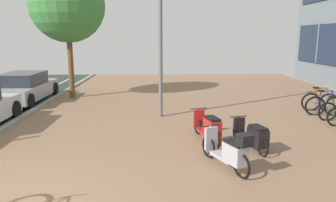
{
  "coord_description": "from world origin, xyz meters",
  "views": [
    {
      "loc": [
        2.44,
        -4.76,
        2.87
      ],
      "look_at": [
        2.71,
        3.32,
        1.25
      ],
      "focal_mm": 34.68,
      "sensor_mm": 36.0,
      "label": 1
    }
  ],
  "objects": [
    {
      "name": "bicycle_rack_04",
      "position": [
        8.59,
        5.93,
        0.33
      ],
      "size": [
        1.28,
        0.48,
        0.94
      ],
      "color": "black",
      "rests_on": "ground"
    },
    {
      "name": "bicycle_rack_05",
      "position": [
        8.58,
        6.67,
        0.36
      ],
      "size": [
        1.43,
        0.48,
        1.03
      ],
      "color": "black",
      "rests_on": "ground"
    },
    {
      "name": "parked_car_far",
      "position": [
        -3.54,
        9.75,
        0.61
      ],
      "size": [
        1.9,
        4.26,
        1.28
      ],
      "color": "#A2A4A9",
      "rests_on": "ground"
    },
    {
      "name": "bicycle_rack_06",
      "position": [
        8.76,
        7.41,
        0.36
      ],
      "size": [
        1.4,
        0.48,
        1.02
      ],
      "color": "black",
      "rests_on": "ground"
    },
    {
      "name": "street_tree",
      "position": [
        -1.61,
        10.57,
        4.26
      ],
      "size": [
        3.4,
        3.4,
        5.97
      ],
      "color": "brown",
      "rests_on": "ground"
    },
    {
      "name": "lamp_post",
      "position": [
        2.55,
        6.72,
        3.65
      ],
      "size": [
        0.2,
        0.52,
        6.64
      ],
      "color": "slate",
      "rests_on": "ground"
    },
    {
      "name": "scooter_mid",
      "position": [
        3.83,
        3.72,
        0.41
      ],
      "size": [
        0.72,
        1.84,
        0.82
      ],
      "color": "black",
      "rests_on": "ground"
    },
    {
      "name": "scooter_near",
      "position": [
        4.87,
        3.1,
        0.37
      ],
      "size": [
        0.72,
        1.75,
        0.72
      ],
      "color": "black",
      "rests_on": "ground"
    },
    {
      "name": "scooter_far",
      "position": [
        3.99,
        1.84,
        0.44
      ],
      "size": [
        0.93,
        1.7,
        0.97
      ],
      "color": "black",
      "rests_on": "ground"
    }
  ]
}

